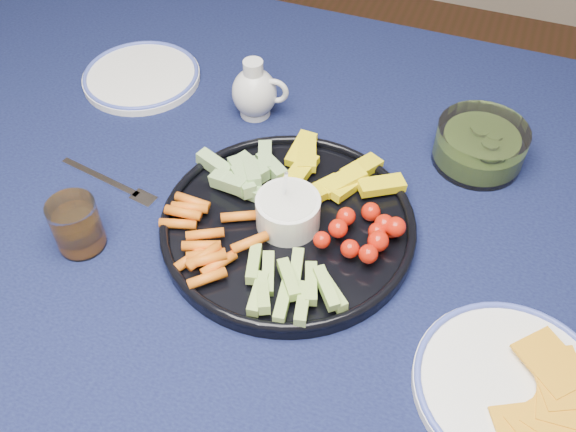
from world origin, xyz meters
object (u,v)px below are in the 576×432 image
(dining_table, at_px, (273,241))
(creamer_pitcher, at_px, (255,92))
(juice_tumbler, at_px, (77,228))
(cheese_plate, at_px, (513,385))
(pickle_bowl, at_px, (480,146))
(side_plate_extra, at_px, (141,76))
(crudite_platter, at_px, (287,220))

(dining_table, distance_m, creamer_pitcher, 0.25)
(juice_tumbler, bearing_deg, cheese_plate, -1.26)
(pickle_bowl, distance_m, juice_tumbler, 0.60)
(creamer_pitcher, bearing_deg, side_plate_extra, 176.50)
(dining_table, relative_size, crudite_platter, 4.69)
(dining_table, relative_size, cheese_plate, 7.30)
(cheese_plate, bearing_deg, pickle_bowl, 105.67)
(creamer_pitcher, bearing_deg, dining_table, -60.70)
(side_plate_extra, bearing_deg, pickle_bowl, 0.18)
(pickle_bowl, bearing_deg, creamer_pitcher, -177.56)
(creamer_pitcher, xyz_separation_m, pickle_bowl, (0.36, 0.02, -0.02))
(cheese_plate, relative_size, juice_tumbler, 2.95)
(crudite_platter, height_order, creamer_pitcher, crudite_platter)
(side_plate_extra, bearing_deg, cheese_plate, -28.23)
(creamer_pitcher, bearing_deg, crudite_platter, -57.81)
(creamer_pitcher, height_order, side_plate_extra, creamer_pitcher)
(cheese_plate, bearing_deg, crudite_platter, 157.51)
(crudite_platter, distance_m, side_plate_extra, 0.43)
(cheese_plate, bearing_deg, juice_tumbler, 178.74)
(crudite_platter, relative_size, side_plate_extra, 1.73)
(pickle_bowl, distance_m, side_plate_extra, 0.59)
(pickle_bowl, bearing_deg, crudite_platter, -133.25)
(juice_tumbler, bearing_deg, creamer_pitcher, 71.79)
(dining_table, xyz_separation_m, side_plate_extra, (-0.33, 0.19, 0.10))
(pickle_bowl, relative_size, juice_tumbler, 1.78)
(crudite_platter, relative_size, juice_tumbler, 4.59)
(juice_tumbler, bearing_deg, side_plate_extra, 107.14)
(crudite_platter, bearing_deg, side_plate_extra, 147.07)
(crudite_platter, xyz_separation_m, creamer_pitcher, (-0.14, 0.22, 0.02))
(dining_table, height_order, side_plate_extra, side_plate_extra)
(pickle_bowl, relative_size, side_plate_extra, 0.67)
(creamer_pitcher, relative_size, cheese_plate, 0.45)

